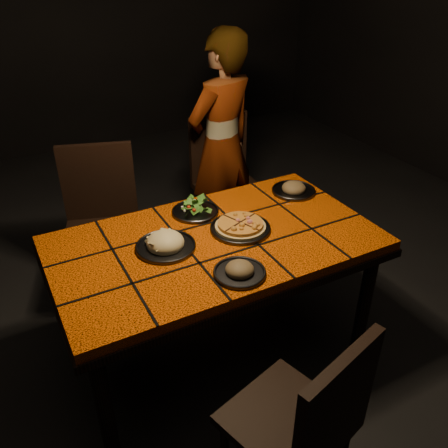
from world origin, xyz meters
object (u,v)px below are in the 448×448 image
chair_far_right (225,174)px  plate_pizza (240,227)px  chair_far_left (101,215)px  chair_near (307,421)px  diner (222,146)px  plate_pasta (165,244)px  dining_table (216,252)px

chair_far_right → plate_pizza: size_ratio=2.92×
chair_far_left → plate_pizza: (0.52, -0.81, 0.20)m
chair_near → diner: size_ratio=0.58×
plate_pasta → diner: bearing=49.6°
chair_near → diner: diner is taller
chair_far_left → diner: size_ratio=0.63×
diner → dining_table: bearing=43.3°
dining_table → chair_far_left: bearing=114.0°
chair_far_right → chair_near: bearing=-108.2°
chair_near → chair_far_right: 2.06m
chair_far_right → diner: (-0.03, -0.01, 0.23)m
chair_near → plate_pasta: chair_near is taller
plate_pizza → chair_near: bearing=-105.4°
diner → plate_pasta: 1.25m
dining_table → plate_pasta: bearing=170.7°
plate_pizza → dining_table: bearing=-173.7°
chair_far_right → plate_pizza: 1.10m
plate_pizza → diner: bearing=67.3°
chair_far_left → chair_near: bearing=-63.9°
chair_near → chair_far_left: 1.78m
chair_near → diner: bearing=-125.2°
plate_pasta → chair_near: bearing=-81.9°
chair_near → plate_pasta: size_ratio=3.17×
dining_table → plate_pasta: (-0.25, 0.04, 0.10)m
chair_far_left → dining_table: bearing=-48.2°
chair_near → plate_pizza: size_ratio=2.75×
dining_table → chair_far_left: (-0.37, 0.83, -0.10)m
chair_near → chair_far_right: bearing=-125.9°
diner → chair_far_right: bearing=-179.3°
chair_near → plate_pizza: bearing=-121.4°
chair_near → diner: 2.05m
chair_far_right → chair_far_left: bearing=-168.0°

